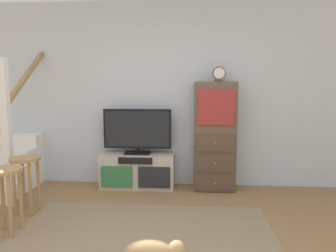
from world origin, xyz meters
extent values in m
cube|color=silver|center=(0.00, 2.46, 1.35)|extent=(6.40, 0.12, 2.70)
cube|color=#847056|center=(0.00, 0.60, 0.01)|extent=(2.60, 1.80, 0.01)
cube|color=#BCB29E|center=(-0.30, 2.20, 0.25)|extent=(1.06, 0.36, 0.50)
cube|color=#337042|center=(-0.57, 2.01, 0.21)|extent=(0.45, 0.02, 0.30)
cube|color=#232328|center=(-0.03, 2.01, 0.21)|extent=(0.45, 0.02, 0.30)
cube|color=black|center=(-0.30, 2.01, 0.44)|extent=(0.48, 0.02, 0.09)
cube|color=black|center=(-0.30, 2.22, 0.51)|extent=(0.36, 0.22, 0.02)
cylinder|color=black|center=(-0.30, 2.22, 0.55)|extent=(0.05, 0.05, 0.06)
cube|color=black|center=(-0.30, 2.22, 0.86)|extent=(0.98, 0.05, 0.57)
cube|color=black|center=(-0.30, 2.19, 0.86)|extent=(0.93, 0.01, 0.52)
cube|color=brown|center=(0.80, 2.21, 0.77)|extent=(0.58, 0.34, 1.53)
cube|color=#4E3C2F|center=(0.80, 2.03, 0.14)|extent=(0.53, 0.02, 0.24)
sphere|color=olive|center=(0.80, 2.01, 0.14)|extent=(0.03, 0.03, 0.03)
cube|color=#4E3C2F|center=(0.80, 2.03, 0.42)|extent=(0.53, 0.02, 0.24)
sphere|color=olive|center=(0.80, 2.01, 0.42)|extent=(0.03, 0.03, 0.03)
cube|color=#4E3C2F|center=(0.80, 2.03, 0.70)|extent=(0.53, 0.02, 0.24)
sphere|color=olive|center=(0.80, 2.01, 0.70)|extent=(0.03, 0.03, 0.03)
cube|color=maroon|center=(0.80, 2.03, 1.19)|extent=(0.49, 0.02, 0.48)
cube|color=#4C3823|center=(0.85, 2.19, 1.54)|extent=(0.11, 0.08, 0.02)
cylinder|color=brown|center=(0.85, 2.19, 1.65)|extent=(0.18, 0.04, 0.18)
cylinder|color=silver|center=(0.85, 2.16, 1.65)|extent=(0.15, 0.01, 0.15)
cube|color=white|center=(-2.25, 2.05, 0.29)|extent=(0.90, 0.26, 0.57)
cube|color=white|center=(-2.25, 2.31, 0.38)|extent=(0.90, 0.26, 0.76)
cube|color=white|center=(-2.25, 2.57, 0.47)|extent=(0.90, 0.26, 0.95)
cube|color=white|center=(-1.75, 1.40, 0.90)|extent=(0.09, 0.09, 1.80)
cube|color=#9E7547|center=(-1.75, 2.05, 1.70)|extent=(0.06, 1.33, 0.99)
cylinder|color=#A37A4C|center=(-1.26, 0.59, 0.32)|extent=(0.04, 0.04, 0.63)
cylinder|color=#A37A4C|center=(-1.44, 0.78, 0.32)|extent=(0.04, 0.04, 0.63)
cylinder|color=#A37A4C|center=(-1.26, 0.78, 0.32)|extent=(0.04, 0.04, 0.63)
cylinder|color=#A37A4C|center=(-1.35, 0.68, 0.65)|extent=(0.34, 0.34, 0.03)
cylinder|color=#A37A4C|center=(-1.52, 1.10, 0.31)|extent=(0.04, 0.04, 0.62)
cylinder|color=#A37A4C|center=(-1.33, 1.10, 0.31)|extent=(0.04, 0.04, 0.62)
cylinder|color=#A37A4C|center=(-1.52, 1.29, 0.31)|extent=(0.04, 0.04, 0.62)
cylinder|color=#A37A4C|center=(-1.33, 1.29, 0.31)|extent=(0.04, 0.04, 0.62)
cylinder|color=#A37A4C|center=(-1.42, 1.19, 0.64)|extent=(0.34, 0.34, 0.03)
sphere|color=tan|center=(0.35, 0.22, 0.15)|extent=(0.15, 0.15, 0.15)
camera|label=1|loc=(0.44, -2.08, 1.44)|focal=32.57mm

